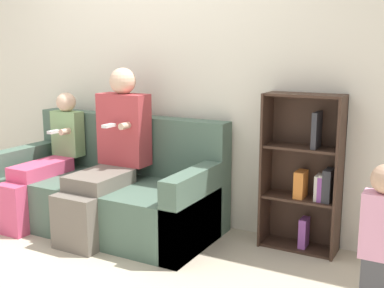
{
  "coord_description": "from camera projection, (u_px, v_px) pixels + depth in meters",
  "views": [
    {
      "loc": [
        2.27,
        -2.48,
        1.45
      ],
      "look_at": [
        0.59,
        0.57,
        0.75
      ],
      "focal_mm": 45.0,
      "sensor_mm": 36.0,
      "label": 1
    }
  ],
  "objects": [
    {
      "name": "toddler_standing",
      "position": [
        382.0,
        236.0,
        2.64
      ],
      "size": [
        0.22,
        0.17,
        0.84
      ],
      "color": "#47474C",
      "rests_on": "ground_plane"
    },
    {
      "name": "ground_plane",
      "position": [
        83.0,
        252.0,
        3.48
      ],
      "size": [
        14.0,
        14.0,
        0.0
      ],
      "primitive_type": "plane",
      "color": "beige"
    },
    {
      "name": "bookshelf",
      "position": [
        306.0,
        175.0,
        3.46
      ],
      "size": [
        0.55,
        0.25,
        1.14
      ],
      "color": "#3D281E",
      "rests_on": "ground_plane"
    },
    {
      "name": "couch",
      "position": [
        109.0,
        191.0,
        3.96
      ],
      "size": [
        1.85,
        0.86,
        0.89
      ],
      "color": "#4C6656",
      "rests_on": "ground_plane"
    },
    {
      "name": "adult_seated",
      "position": [
        110.0,
        151.0,
        3.76
      ],
      "size": [
        0.42,
        0.79,
        1.3
      ],
      "color": "#70665B",
      "rests_on": "ground_plane"
    },
    {
      "name": "back_wall",
      "position": [
        155.0,
        69.0,
        4.08
      ],
      "size": [
        10.0,
        0.06,
        2.55
      ],
      "color": "silver",
      "rests_on": "ground_plane"
    },
    {
      "name": "child_seated",
      "position": [
        46.0,
        159.0,
        4.04
      ],
      "size": [
        0.28,
        0.8,
        1.07
      ],
      "color": "#DB4C75",
      "rests_on": "ground_plane"
    }
  ]
}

